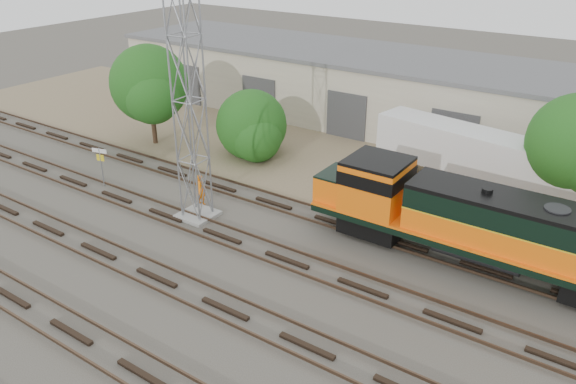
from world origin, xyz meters
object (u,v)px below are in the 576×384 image
Objects in this scene: locomotive at (475,223)px; signal_tower at (189,105)px; semi_trailer at (480,156)px; worker at (201,190)px.

signal_tower reaches higher than locomotive.
semi_trailer is at bearing 44.86° from signal_tower.
locomotive is 8.99× the size of worker.
worker is at bearing -171.14° from locomotive.
locomotive is 14.73m from signal_tower.
worker is 16.10m from semi_trailer.
signal_tower is at bearing -125.48° from semi_trailer.
locomotive is at bearing -172.56° from worker.
semi_trailer is (11.50, 11.45, -3.92)m from signal_tower.
semi_trailer is at bearing 105.73° from locomotive.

